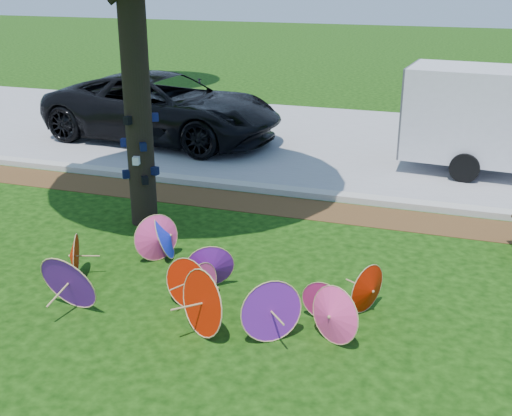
{
  "coord_description": "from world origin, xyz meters",
  "views": [
    {
      "loc": [
        3.2,
        -6.04,
        4.08
      ],
      "look_at": [
        0.5,
        2.0,
        0.9
      ],
      "focal_mm": 45.0,
      "sensor_mm": 36.0,
      "label": 1
    }
  ],
  "objects": [
    {
      "name": "ground",
      "position": [
        0.0,
        0.0,
        0.0
      ],
      "size": [
        90.0,
        90.0,
        0.0
      ],
      "primitive_type": "plane",
      "color": "black",
      "rests_on": "ground"
    },
    {
      "name": "street",
      "position": [
        0.0,
        9.35,
        0.01
      ],
      "size": [
        90.0,
        8.0,
        0.01
      ],
      "primitive_type": "cube",
      "color": "gray",
      "rests_on": "ground"
    },
    {
      "name": "mulch_strip",
      "position": [
        0.0,
        4.5,
        0.01
      ],
      "size": [
        90.0,
        1.0,
        0.01
      ],
      "primitive_type": "cube",
      "color": "#472D16",
      "rests_on": "ground"
    },
    {
      "name": "parasol_pile",
      "position": [
        -0.23,
        0.64,
        0.36
      ],
      "size": [
        6.37,
        2.49,
        0.84
      ],
      "color": "#D32572",
      "rests_on": "ground"
    },
    {
      "name": "cargo_trailer",
      "position": [
        3.32,
        7.9,
        1.24
      ],
      "size": [
        2.83,
        1.93,
        2.49
      ],
      "primitive_type": "cube",
      "rotation": [
        0.0,
        0.0,
        -0.09
      ],
      "color": "silver",
      "rests_on": "ground"
    },
    {
      "name": "black_van",
      "position": [
        -4.02,
        8.21,
        0.83
      ],
      "size": [
        6.18,
        3.29,
        1.65
      ],
      "primitive_type": "imported",
      "rotation": [
        0.0,
        0.0,
        1.48
      ],
      "color": "black",
      "rests_on": "ground"
    },
    {
      "name": "curb",
      "position": [
        0.0,
        5.2,
        0.06
      ],
      "size": [
        90.0,
        0.3,
        0.12
      ],
      "primitive_type": "cube",
      "color": "#B7B5AD",
      "rests_on": "ground"
    }
  ]
}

